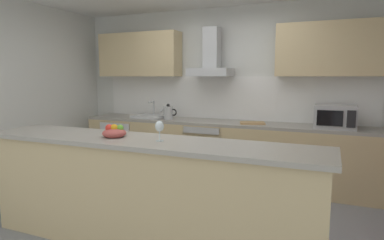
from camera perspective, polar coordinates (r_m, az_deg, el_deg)
ground at (r=3.82m, az=-2.42°, el=-16.81°), size 5.97×4.62×0.02m
wall_back at (r=5.23m, az=6.28°, el=4.61°), size 5.97×0.12×2.60m
wall_left at (r=5.12m, az=-29.28°, el=3.63°), size 0.12×4.62×2.60m
backsplash_tile at (r=5.17m, az=6.04°, el=3.80°), size 4.22×0.02×0.66m
counter_back at (r=4.99m, az=4.89°, el=-5.38°), size 4.37×0.60×0.90m
counter_island at (r=3.13m, az=-8.27°, el=-12.27°), size 3.23×0.64×1.00m
upper_cabinets at (r=5.02m, az=5.62°, el=11.47°), size 4.31×0.32×0.70m
oven at (r=5.02m, az=2.72°, el=-5.15°), size 0.60×0.62×0.80m
refrigerator at (r=5.70m, az=-11.43°, el=-4.14°), size 0.58×0.60×0.85m
microwave at (r=4.60m, az=23.33°, el=0.53°), size 0.50×0.38×0.30m
sink at (r=5.37m, az=-7.20°, el=0.69°), size 0.50×0.40×0.26m
kettle at (r=5.16m, az=-4.08°, el=1.31°), size 0.29×0.15×0.24m
range_hood at (r=5.03m, az=3.33°, el=10.08°), size 0.62×0.45×0.72m
wine_glass at (r=2.88m, az=-5.60°, el=-1.20°), size 0.08×0.08×0.18m
fruit_bowl at (r=3.15m, az=-13.21°, el=-2.05°), size 0.22×0.22×0.13m
chopping_board at (r=4.73m, az=10.33°, el=-0.50°), size 0.39×0.31×0.02m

